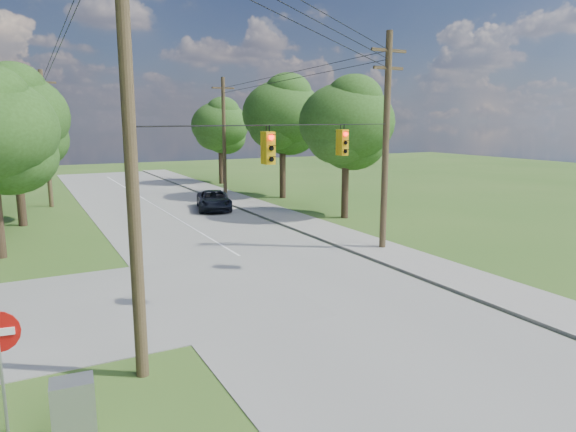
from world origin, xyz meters
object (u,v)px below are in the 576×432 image
pole_north_e (224,136)px  control_cabinet (74,415)px  pole_sw (129,125)px  pole_north_w (46,138)px  pole_ne (386,139)px  car_main_north (214,200)px

pole_north_e → control_cabinet: bearing=-115.5°
pole_sw → pole_north_w: (-0.40, 29.60, -1.10)m
pole_ne → car_main_north: pole_ne is taller
pole_sw → car_main_north: size_ratio=2.42×
pole_sw → pole_north_w: bearing=90.8°
pole_north_w → car_main_north: 13.28m
pole_sw → control_cabinet: (-1.80, -2.40, -5.51)m
pole_sw → pole_ne: bearing=29.4°
pole_sw → pole_ne: pole_sw is taller
pole_ne → pole_north_w: (-13.90, 22.00, -0.34)m
car_main_north → control_cabinet: bearing=-100.0°
pole_north_e → pole_ne: bearing=-90.0°
car_main_north → pole_sw: bearing=-98.6°
pole_north_e → control_cabinet: 35.74m
pole_north_w → car_main_north: bearing=-34.4°
pole_ne → pole_north_e: size_ratio=1.05×
pole_ne → car_main_north: size_ratio=2.12×
pole_north_w → pole_ne: bearing=-57.7°
pole_ne → pole_north_w: 26.03m
car_main_north → control_cabinet: 27.55m
control_cabinet → pole_north_w: bearing=92.0°
pole_ne → car_main_north: bearing=103.4°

